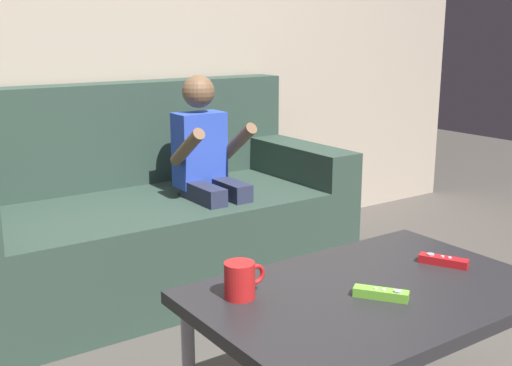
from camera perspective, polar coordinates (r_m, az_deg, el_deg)
The scene contains 7 objects.
wall_back at distance 3.13m, azimuth -13.14°, elevation 15.52°, with size 4.68×0.05×2.50m, color #B2A38E.
couch at distance 2.88m, azimuth -9.94°, elevation -3.26°, with size 1.75×0.80×0.89m.
person_seated_on_couch at distance 2.77m, azimuth -4.16°, elevation 1.26°, with size 0.31×0.37×0.93m.
coffee_table at distance 1.76m, azimuth 10.17°, elevation -10.51°, with size 0.93×0.61×0.46m.
game_remote_lime_near_edge at distance 1.69m, azimuth 11.21°, elevation -9.71°, with size 0.11×0.13×0.03m.
game_remote_red_center at distance 1.96m, azimuth 16.37°, elevation -6.68°, with size 0.10×0.14×0.03m.
coffee_mug at distance 1.65m, azimuth -1.39°, elevation -8.64°, with size 0.12×0.08×0.09m.
Camera 1 is at (-1.17, -1.07, 1.13)m, focal length 44.83 mm.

